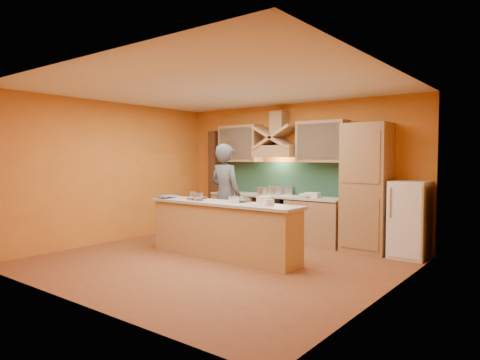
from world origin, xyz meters
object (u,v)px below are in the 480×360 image
Objects in this scene: stove at (275,218)px; person at (226,195)px; fridge at (410,219)px; kitchen_scale at (234,200)px; mixing_bowl at (239,200)px.

person reaches higher than stove.
kitchen_scale is (-2.23, -1.95, 0.35)m from fridge.
fridge is 2.89m from mixing_bowl.
kitchen_scale is at bearing -79.52° from mixing_bowl.
fridge is 0.67× the size of person.
stove is 2.08m from kitchen_scale.
fridge is at bearing 0.00° from stove.
person is at bearing 142.69° from kitchen_scale.
stove is at bearing 109.51° from kitchen_scale.
person is at bearing 143.36° from mixing_bowl.
fridge reaches higher than stove.
fridge reaches higher than mixing_bowl.
fridge is at bearing -154.82° from person.
stove is 2.86× the size of mixing_bowl.
mixing_bowl is (0.78, -0.58, 0.01)m from person.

